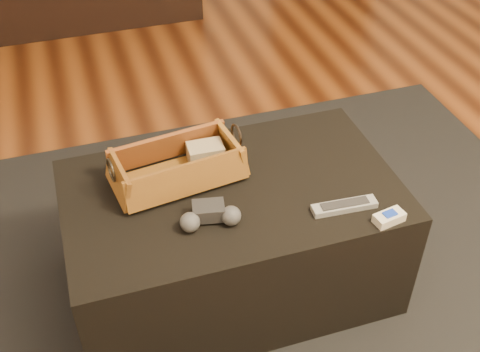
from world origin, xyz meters
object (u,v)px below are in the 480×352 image
object	(u,v)px
wicker_basket	(177,167)
game_controller	(210,216)
tv_remote	(174,177)
silver_remote	(344,206)
ottoman	(232,238)
cream_gadget	(389,218)

from	to	relation	value
wicker_basket	game_controller	world-z (taller)	wicker_basket
tv_remote	game_controller	distance (m)	0.21
game_controller	silver_remote	bearing A→B (deg)	-8.90
ottoman	silver_remote	distance (m)	0.40
wicker_basket	game_controller	bearing A→B (deg)	-79.40
wicker_basket	silver_remote	distance (m)	0.51
tv_remote	game_controller	xyz separation A→B (m)	(0.06, -0.20, 0.00)
ottoman	game_controller	size ratio (longest dim) A/B	5.69
game_controller	cream_gadget	distance (m)	0.50
tv_remote	ottoman	bearing A→B (deg)	-39.57
ottoman	game_controller	xyz separation A→B (m)	(-0.10, -0.12, 0.24)
tv_remote	cream_gadget	distance (m)	0.64
wicker_basket	game_controller	xyz separation A→B (m)	(0.04, -0.21, -0.02)
game_controller	cream_gadget	bearing A→B (deg)	-16.95
tv_remote	wicker_basket	bearing A→B (deg)	30.87
wicker_basket	silver_remote	xyz separation A→B (m)	(0.42, -0.27, -0.04)
ottoman	cream_gadget	size ratio (longest dim) A/B	10.70
cream_gadget	wicker_basket	bearing A→B (deg)	145.15
wicker_basket	tv_remote	bearing A→B (deg)	-135.13
tv_remote	cream_gadget	xyz separation A→B (m)	(0.54, -0.34, -0.01)
cream_gadget	ottoman	bearing A→B (deg)	144.68
cream_gadget	silver_remote	bearing A→B (deg)	138.06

